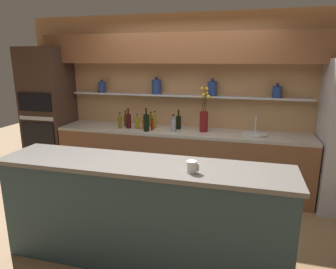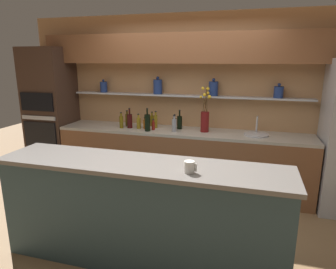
% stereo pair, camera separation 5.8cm
% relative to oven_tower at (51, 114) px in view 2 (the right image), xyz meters
% --- Properties ---
extents(ground_plane, '(12.00, 12.00, 0.00)m').
position_rel_oven_tower_xyz_m(ground_plane, '(2.26, -1.24, -1.06)').
color(ground_plane, olive).
extents(back_wall_unit, '(5.20, 0.44, 2.60)m').
position_rel_oven_tower_xyz_m(back_wall_unit, '(2.26, 0.29, 0.49)').
color(back_wall_unit, tan).
rests_on(back_wall_unit, ground_plane).
extents(back_counter_unit, '(3.72, 0.62, 0.92)m').
position_rel_oven_tower_xyz_m(back_counter_unit, '(2.22, 0.00, -0.60)').
color(back_counter_unit, brown).
rests_on(back_counter_unit, ground_plane).
extents(island_counter, '(2.74, 0.61, 1.02)m').
position_rel_oven_tower_xyz_m(island_counter, '(2.26, -1.76, -0.55)').
color(island_counter, '#334C56').
rests_on(island_counter, ground_plane).
extents(oven_tower, '(0.69, 0.64, 2.12)m').
position_rel_oven_tower_xyz_m(oven_tower, '(0.00, 0.00, 0.00)').
color(oven_tower, '#3D281E').
rests_on(oven_tower, ground_plane).
extents(flower_vase, '(0.17, 0.17, 0.64)m').
position_rel_oven_tower_xyz_m(flower_vase, '(2.57, 0.02, 0.06)').
color(flower_vase, maroon).
rests_on(flower_vase, back_counter_unit).
extents(sink_fixture, '(0.33, 0.33, 0.25)m').
position_rel_oven_tower_xyz_m(sink_fixture, '(3.28, 0.01, -0.12)').
color(sink_fixture, '#B7B7BC').
rests_on(sink_fixture, back_counter_unit).
extents(bottle_oil_0, '(0.06, 0.06, 0.25)m').
position_rel_oven_tower_xyz_m(bottle_oil_0, '(1.33, 0.07, -0.04)').
color(bottle_oil_0, '#47380A').
rests_on(bottle_oil_0, back_counter_unit).
extents(bottle_oil_1, '(0.05, 0.05, 0.26)m').
position_rel_oven_tower_xyz_m(bottle_oil_1, '(1.81, 0.06, -0.03)').
color(bottle_oil_1, olive).
rests_on(bottle_oil_1, back_counter_unit).
extents(bottle_wine_2, '(0.07, 0.07, 0.29)m').
position_rel_oven_tower_xyz_m(bottle_wine_2, '(2.17, 0.09, -0.04)').
color(bottle_wine_2, black).
rests_on(bottle_wine_2, back_counter_unit).
extents(bottle_spirit_3, '(0.07, 0.07, 0.24)m').
position_rel_oven_tower_xyz_m(bottle_spirit_3, '(2.14, -0.09, -0.04)').
color(bottle_spirit_3, gray).
rests_on(bottle_spirit_3, back_counter_unit).
extents(bottle_oil_4, '(0.06, 0.06, 0.23)m').
position_rel_oven_tower_xyz_m(bottle_oil_4, '(1.57, -0.05, -0.05)').
color(bottle_oil_4, olive).
rests_on(bottle_oil_4, back_counter_unit).
extents(bottle_oil_5, '(0.06, 0.06, 0.23)m').
position_rel_oven_tower_xyz_m(bottle_oil_5, '(1.71, 0.16, -0.05)').
color(bottle_oil_5, brown).
rests_on(bottle_oil_5, back_counter_unit).
extents(bottle_sauce_6, '(0.06, 0.06, 0.18)m').
position_rel_oven_tower_xyz_m(bottle_sauce_6, '(1.67, -0.03, -0.07)').
color(bottle_sauce_6, '#9E4C0A').
rests_on(bottle_sauce_6, back_counter_unit).
extents(bottle_oil_7, '(0.06, 0.06, 0.22)m').
position_rel_oven_tower_xyz_m(bottle_oil_7, '(2.09, 0.09, -0.06)').
color(bottle_oil_7, '#47380A').
rests_on(bottle_oil_7, back_counter_unit).
extents(bottle_wine_8, '(0.08, 0.08, 0.30)m').
position_rel_oven_tower_xyz_m(bottle_wine_8, '(1.43, -0.05, -0.03)').
color(bottle_wine_8, '#380C0C').
rests_on(bottle_wine_8, back_counter_unit).
extents(bottle_sauce_9, '(0.05, 0.05, 0.16)m').
position_rel_oven_tower_xyz_m(bottle_sauce_9, '(1.81, -0.07, -0.07)').
color(bottle_sauce_9, maroon).
rests_on(bottle_sauce_9, back_counter_unit).
extents(bottle_wine_10, '(0.08, 0.08, 0.34)m').
position_rel_oven_tower_xyz_m(bottle_wine_10, '(1.76, -0.17, -0.01)').
color(bottle_wine_10, black).
rests_on(bottle_wine_10, back_counter_unit).
extents(bottle_oil_11, '(0.06, 0.06, 0.24)m').
position_rel_oven_tower_xyz_m(bottle_oil_11, '(1.31, -0.09, -0.04)').
color(bottle_oil_11, brown).
rests_on(bottle_oil_11, back_counter_unit).
extents(coffee_mug, '(0.11, 0.09, 0.10)m').
position_rel_oven_tower_xyz_m(coffee_mug, '(2.75, -1.87, 0.01)').
color(coffee_mug, silver).
rests_on(coffee_mug, island_counter).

